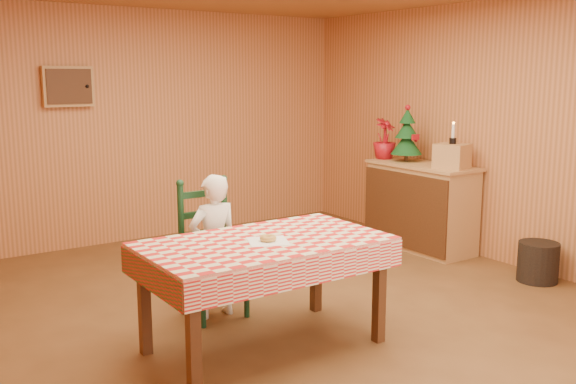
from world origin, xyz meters
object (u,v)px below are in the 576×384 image
at_px(christmas_tree, 407,136).
at_px(storage_bin, 538,262).
at_px(seated_child, 214,246).
at_px(shelf_unit, 420,206).
at_px(dining_table, 264,252).
at_px(ladder_chair, 210,252).
at_px(crate, 452,156).

distance_m(christmas_tree, storage_bin, 1.97).
distance_m(seated_child, christmas_tree, 2.98).
relative_size(shelf_unit, storage_bin, 3.40).
bearing_deg(dining_table, seated_child, 90.00).
bearing_deg(christmas_tree, shelf_unit, -91.98).
relative_size(ladder_chair, christmas_tree, 1.74).
distance_m(ladder_chair, shelf_unit, 2.83).
bearing_deg(storage_bin, shelf_unit, 92.04).
relative_size(dining_table, seated_child, 1.47).
height_order(ladder_chair, shelf_unit, ladder_chair).
bearing_deg(ladder_chair, christmas_tree, 14.18).
distance_m(dining_table, ladder_chair, 0.81).
distance_m(seated_child, crate, 2.85).
xyz_separation_m(dining_table, christmas_tree, (2.80, 1.50, 0.52)).
distance_m(shelf_unit, christmas_tree, 0.79).
relative_size(shelf_unit, crate, 4.13).
height_order(shelf_unit, crate, crate).
relative_size(dining_table, crate, 5.52).
bearing_deg(christmas_tree, dining_table, -151.92).
xyz_separation_m(crate, storage_bin, (0.04, -1.03, -0.87)).
relative_size(ladder_chair, seated_child, 0.96).
xyz_separation_m(ladder_chair, shelf_unit, (2.79, 0.46, -0.04)).
xyz_separation_m(christmas_tree, storage_bin, (0.04, -1.68, -1.03)).
bearing_deg(seated_child, ladder_chair, -90.00).
height_order(dining_table, shelf_unit, shelf_unit).
height_order(shelf_unit, christmas_tree, christmas_tree).
height_order(seated_child, storage_bin, seated_child).
bearing_deg(dining_table, christmas_tree, 28.08).
bearing_deg(seated_child, shelf_unit, -169.55).
height_order(dining_table, storage_bin, dining_table).
bearing_deg(seated_child, christmas_tree, -164.73).
height_order(seated_child, shelf_unit, seated_child).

